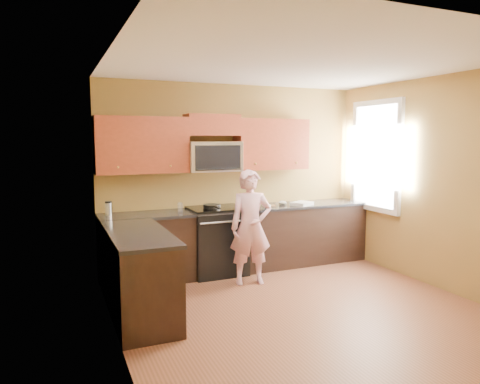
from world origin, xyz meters
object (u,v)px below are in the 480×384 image
travel_mug (109,215)px  butter_tub (253,209)px  microwave (213,171)px  stove (217,240)px  woman (251,227)px  frying_pan (212,208)px

travel_mug → butter_tub: bearing=-8.7°
butter_tub → microwave: bearing=148.0°
stove → butter_tub: bearing=-20.2°
microwave → butter_tub: (0.48, -0.30, -0.53)m
woman → travel_mug: bearing=170.3°
frying_pan → butter_tub: (0.57, -0.14, -0.03)m
woman → butter_tub: woman is taller
microwave → woman: microwave is taller
microwave → butter_tub: size_ratio=5.59×
butter_tub → frying_pan: bearing=166.1°
woman → frying_pan: size_ratio=3.53×
microwave → butter_tub: bearing=-32.0°
stove → microwave: (0.00, 0.12, 0.97)m
woman → microwave: bearing=122.7°
travel_mug → woman: bearing=-22.5°
microwave → travel_mug: bearing=-179.7°
stove → microwave: 0.98m
frying_pan → woman: bearing=-63.0°
microwave → woman: size_ratio=0.50×
butter_tub → travel_mug: bearing=171.3°
stove → frying_pan: (-0.08, -0.04, 0.47)m
microwave → frying_pan: bearing=-116.3°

